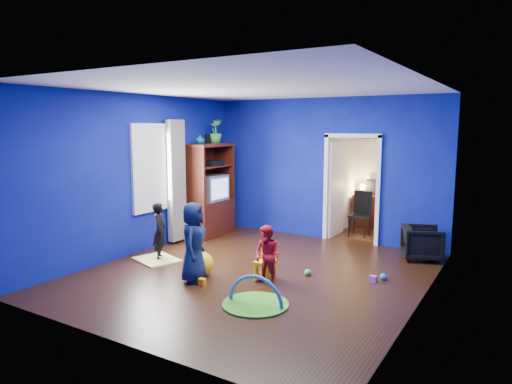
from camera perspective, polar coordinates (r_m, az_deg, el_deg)
The scene contains 32 objects.
floor at distance 7.36m, azimuth -0.16°, elevation -10.18°, with size 5.00×5.50×0.01m, color black.
ceiling at distance 7.00m, azimuth -0.17°, elevation 12.95°, with size 5.00×5.50×0.01m, color white.
wall_back at distance 9.48m, azimuth 8.52°, elevation 2.85°, with size 5.00×0.02×2.90m, color navy.
wall_front at distance 4.93m, azimuth -17.04°, elevation -2.36°, with size 5.00×0.02×2.90m, color navy.
wall_left at distance 8.60m, azimuth -14.56°, elevation 2.13°, with size 0.02×5.50×2.90m, color navy.
wall_right at distance 6.13m, azimuth 20.22°, elevation -0.48°, with size 0.02×5.50×2.90m, color navy.
alcove at distance 10.11m, azimuth 13.55°, elevation 1.90°, with size 1.00×1.75×2.50m, color silver, non-canonical shape.
armchair at distance 8.55m, azimuth 20.05°, elevation -6.01°, with size 0.63×0.65×0.59m, color black.
child_black at distance 8.17m, azimuth -11.93°, elevation -4.81°, with size 0.37×0.24×1.01m, color black.
child_navy at distance 6.92m, azimuth -7.85°, elevation -6.22°, with size 0.59×0.38×1.21m, color #0F1739.
toddler_red at distance 6.73m, azimuth 1.42°, elevation -7.97°, with size 0.43×0.34×0.89m, color red.
vase at distance 9.46m, azimuth -7.01°, elevation 6.56°, with size 0.19×0.19×0.20m, color #0B4B5D.
potted_plant at distance 9.87m, azimuth -5.14°, elevation 7.57°, with size 0.29×0.29×0.51m, color green.
tv_armoire at distance 9.78m, azimuth -5.81°, elevation 0.29°, with size 0.58×1.14×1.96m, color #43100B.
crt_tv at distance 9.76m, azimuth -5.63°, elevation 0.51°, with size 0.46×0.70×0.54m, color silver.
yellow_blanket at distance 8.23m, azimuth -12.31°, elevation -8.26°, with size 0.75×0.60×0.03m, color #F2E07A.
hopper_ball at distance 7.25m, azimuth -6.84°, elevation -8.91°, with size 0.39×0.39×0.39m, color yellow.
kid_chair at distance 7.02m, azimuth 1.16°, elevation -8.95°, with size 0.28×0.28×0.50m, color yellow.
play_mat at distance 6.15m, azimuth -0.06°, elevation -13.85°, with size 0.88×0.88×0.02m, color #389221.
toy_arch at distance 6.15m, azimuth -0.06°, elevation -13.78°, with size 0.79×0.79×0.05m, color #3F8CD8.
window_left at distance 8.82m, azimuth -12.89°, elevation 2.99°, with size 0.03×0.95×1.55m, color white.
curtain at distance 9.18m, azimuth -9.93°, elevation 1.39°, with size 0.14×0.42×2.40m, color slate.
doorway at distance 9.31m, azimuth 11.87°, elevation 0.19°, with size 1.16×0.10×2.10m, color white.
study_desk at distance 10.84m, azimuth 14.42°, elevation -2.39°, with size 0.88×0.44×0.75m, color #3D140A.
desk_monitor at distance 10.87m, azimuth 14.71°, elevation 0.70°, with size 0.40×0.05×0.32m, color black.
desk_lamp at distance 10.89m, azimuth 13.20°, elevation 0.66°, with size 0.14×0.14×0.14m, color #FFD88C.
folding_chair at distance 9.92m, azimuth 12.82°, elevation -2.80°, with size 0.40×0.40×0.92m, color black.
book_shelf at distance 10.77m, azimuth 14.90°, elevation 6.34°, with size 0.88×0.24×0.04m, color white.
toy_0 at distance 7.32m, azimuth 15.64°, elevation -10.15°, with size 0.11×0.11×0.11m, color blue.
toy_1 at distance 6.90m, azimuth -6.74°, elevation -11.09°, with size 0.10×0.08×0.10m, color #FA9D0D.
toy_2 at distance 7.30m, azimuth 6.50°, elevation -9.92°, with size 0.11×0.11×0.11m, color green.
toy_3 at distance 7.19m, azimuth 14.42°, elevation -10.48°, with size 0.10×0.08×0.10m, color #BF47B7.
Camera 1 is at (3.63, -5.96, 2.32)m, focal length 32.00 mm.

